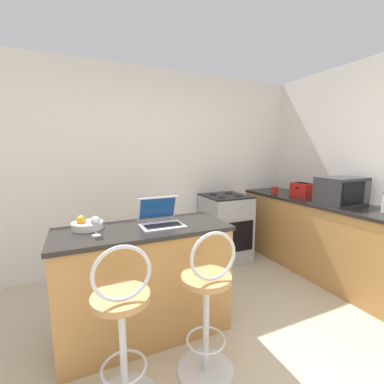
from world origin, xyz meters
The scene contains 12 objects.
wall_back centered at (0.00, 2.34, 1.30)m, with size 12.00×0.06×2.60m.
breakfast_bar centered at (-0.37, 0.95, 0.47)m, with size 1.39×0.57×0.93m.
counter_right centered at (1.94, 0.90, 0.47)m, with size 0.67×2.84×0.93m.
bar_stool_near centered at (-0.65, 0.36, 0.50)m, with size 0.40×0.40×1.06m.
bar_stool_far centered at (-0.10, 0.36, 0.50)m, with size 0.40×0.40×1.06m.
laptop centered at (-0.23, 0.97, 0.99)m, with size 0.35×0.30×0.23m.
microwave centered at (1.91, 0.90, 1.09)m, with size 0.51×0.36×0.32m.
toaster centered at (1.92, 1.46, 1.03)m, with size 0.20×0.28×0.19m.
stove_range centered at (1.04, 1.99, 0.47)m, with size 0.59×0.61×0.94m.
mug_red centered at (1.78, 1.84, 0.98)m, with size 0.10×0.08×0.09m.
fruit_bowl centered at (-0.80, 1.09, 0.97)m, with size 0.24×0.24×0.11m.
wine_glass_tall centered at (-0.74, 0.88, 1.04)m, with size 0.07×0.07×0.15m.
Camera 1 is at (-0.84, -1.04, 1.54)m, focal length 24.00 mm.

